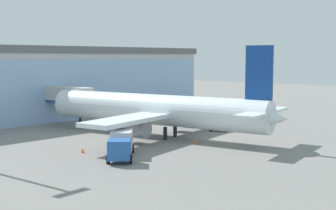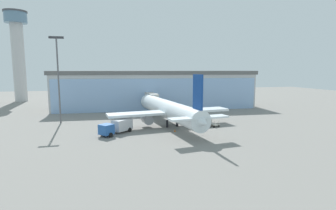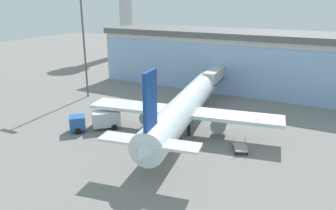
% 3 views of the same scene
% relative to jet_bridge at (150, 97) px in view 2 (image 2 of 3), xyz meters
% --- Properties ---
extents(ground, '(240.00, 240.00, 0.00)m').
position_rel_jet_bridge_xyz_m(ground, '(3.58, -26.32, -4.52)').
color(ground, gray).
extents(terminal_building, '(65.53, 18.26, 12.18)m').
position_rel_jet_bridge_xyz_m(terminal_building, '(3.58, 9.22, 1.57)').
color(terminal_building, '#BBBBBB').
rests_on(terminal_building, ground).
extents(jet_bridge, '(3.05, 12.91, 5.90)m').
position_rel_jet_bridge_xyz_m(jet_bridge, '(0.00, 0.00, 0.00)').
color(jet_bridge, beige).
rests_on(jet_bridge, ground).
extents(control_tower, '(8.52, 8.52, 35.05)m').
position_rel_jet_bridge_xyz_m(control_tower, '(-45.62, 39.39, 16.40)').
color(control_tower, '#BABABA').
rests_on(control_tower, ground).
extents(apron_light_mast, '(3.20, 0.40, 19.99)m').
position_rel_jet_bridge_xyz_m(apron_light_mast, '(-23.12, -11.09, 7.25)').
color(apron_light_mast, '#59595E').
rests_on(apron_light_mast, ground).
extents(airplane, '(28.13, 35.64, 11.71)m').
position_rel_jet_bridge_xyz_m(airplane, '(1.17, -19.12, -0.98)').
color(airplane, white).
rests_on(airplane, ground).
extents(catering_truck, '(6.87, 6.55, 2.65)m').
position_rel_jet_bridge_xyz_m(catering_truck, '(-10.60, -24.55, -3.05)').
color(catering_truck, '#2659A5').
rests_on(catering_truck, ground).
extents(baggage_cart, '(2.52, 3.19, 1.50)m').
position_rel_jet_bridge_xyz_m(baggage_cart, '(10.40, -22.67, -4.02)').
color(baggage_cart, '#9E998C').
rests_on(baggage_cart, ground).
extents(safety_cone_nose, '(0.36, 0.36, 0.55)m').
position_rel_jet_bridge_xyz_m(safety_cone_nose, '(0.86, -25.67, -4.24)').
color(safety_cone_nose, orange).
rests_on(safety_cone_nose, ground).
extents(safety_cone_wingtip, '(0.36, 0.36, 0.55)m').
position_rel_jet_bridge_xyz_m(safety_cone_wingtip, '(-11.73, -19.70, -4.24)').
color(safety_cone_wingtip, orange).
rests_on(safety_cone_wingtip, ground).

